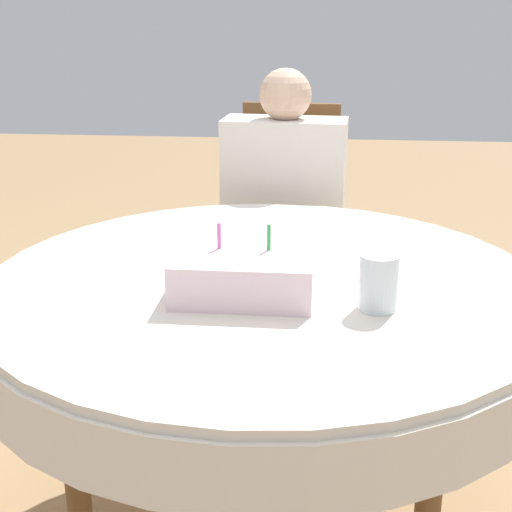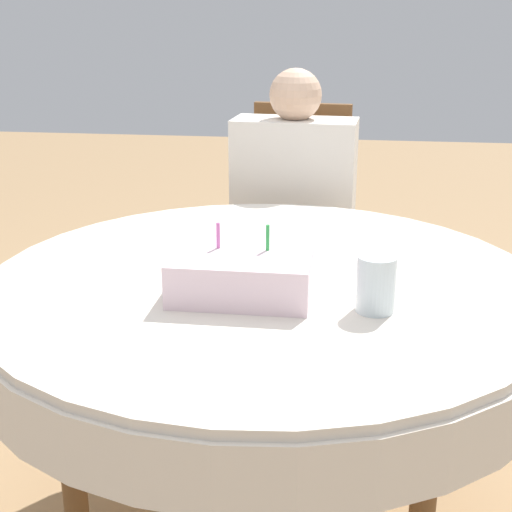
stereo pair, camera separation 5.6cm
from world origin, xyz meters
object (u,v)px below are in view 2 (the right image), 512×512
object	(u,v)px
person	(293,203)
birthday_cake	(245,268)
chair	(296,236)
drinking_glass	(376,284)

from	to	relation	value
person	birthday_cake	distance (m)	0.92
chair	drinking_glass	world-z (taller)	chair
person	birthday_cake	bearing A→B (deg)	-87.56
birthday_cake	drinking_glass	size ratio (longest dim) A/B	2.51
birthday_cake	chair	bearing A→B (deg)	88.13
chair	person	bearing A→B (deg)	-90.00
chair	drinking_glass	bearing A→B (deg)	-73.47
chair	birthday_cake	world-z (taller)	chair
drinking_glass	person	bearing A→B (deg)	103.95
drinking_glass	birthday_cake	bearing A→B (deg)	162.39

